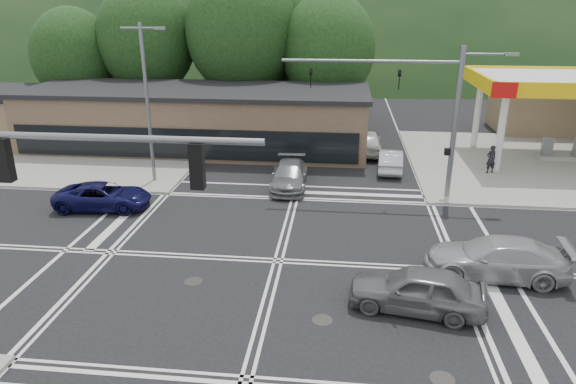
# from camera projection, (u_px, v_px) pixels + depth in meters

# --- Properties ---
(ground) EXTENTS (120.00, 120.00, 0.00)m
(ground) POSITION_uv_depth(u_px,v_px,m) (278.00, 261.00, 21.08)
(ground) COLOR black
(ground) RESTS_ON ground
(sidewalk_ne) EXTENTS (16.00, 16.00, 0.15)m
(sidewalk_ne) POSITION_uv_depth(u_px,v_px,m) (534.00, 164.00, 33.52)
(sidewalk_ne) COLOR gray
(sidewalk_ne) RESTS_ON ground
(sidewalk_nw) EXTENTS (16.00, 16.00, 0.15)m
(sidewalk_nw) POSITION_uv_depth(u_px,v_px,m) (96.00, 150.00, 36.56)
(sidewalk_nw) COLOR gray
(sidewalk_nw) RESTS_ON ground
(gas_station_canopy) EXTENTS (12.32, 8.34, 5.75)m
(gas_station_canopy) POSITION_uv_depth(u_px,v_px,m) (575.00, 85.00, 32.52)
(gas_station_canopy) COLOR silver
(gas_station_canopy) RESTS_ON ground
(convenience_store) EXTENTS (10.00, 6.00, 3.80)m
(convenience_store) POSITION_uv_depth(u_px,v_px,m) (560.00, 108.00, 41.70)
(convenience_store) COLOR #846B4F
(convenience_store) RESTS_ON ground
(commercial_row) EXTENTS (24.00, 8.00, 4.00)m
(commercial_row) POSITION_uv_depth(u_px,v_px,m) (198.00, 120.00, 37.05)
(commercial_row) COLOR brown
(commercial_row) RESTS_ON ground
(hill_north) EXTENTS (252.00, 126.00, 140.00)m
(hill_north) POSITION_uv_depth(u_px,v_px,m) (334.00, 54.00, 104.98)
(hill_north) COLOR #183317
(hill_north) RESTS_ON ground
(tree_n_a) EXTENTS (8.00, 8.00, 11.75)m
(tree_n_a) POSITION_uv_depth(u_px,v_px,m) (146.00, 39.00, 42.40)
(tree_n_a) COLOR #382619
(tree_n_a) RESTS_ON ground
(tree_n_b) EXTENTS (9.00, 9.00, 12.98)m
(tree_n_b) POSITION_uv_depth(u_px,v_px,m) (241.00, 31.00, 41.36)
(tree_n_b) COLOR #382619
(tree_n_b) RESTS_ON ground
(tree_n_c) EXTENTS (7.60, 7.60, 10.87)m
(tree_n_c) POSITION_uv_depth(u_px,v_px,m) (328.00, 49.00, 41.10)
(tree_n_c) COLOR #382619
(tree_n_c) RESTS_ON ground
(tree_n_d) EXTENTS (6.80, 6.80, 9.76)m
(tree_n_d) POSITION_uv_depth(u_px,v_px,m) (74.00, 56.00, 42.53)
(tree_n_d) COLOR #382619
(tree_n_d) RESTS_ON ground
(tree_n_e) EXTENTS (8.40, 8.40, 11.98)m
(tree_n_e) POSITION_uv_depth(u_px,v_px,m) (295.00, 37.00, 44.91)
(tree_n_e) COLOR #382619
(tree_n_e) RESTS_ON ground
(streetlight_nw) EXTENTS (2.50, 0.25, 9.00)m
(streetlight_nw) POSITION_uv_depth(u_px,v_px,m) (148.00, 97.00, 28.58)
(streetlight_nw) COLOR slate
(streetlight_nw) RESTS_ON ground
(signal_mast_ne) EXTENTS (11.65, 0.30, 8.00)m
(signal_mast_ne) POSITION_uv_depth(u_px,v_px,m) (432.00, 104.00, 26.26)
(signal_mast_ne) COLOR slate
(signal_mast_ne) RESTS_ON ground
(car_blue_west) EXTENTS (4.94, 2.57, 1.33)m
(car_blue_west) POSITION_uv_depth(u_px,v_px,m) (103.00, 196.00, 26.26)
(car_blue_west) COLOR #0E0E3E
(car_blue_west) RESTS_ON ground
(car_grey_center) EXTENTS (4.86, 2.61, 1.57)m
(car_grey_center) POSITION_uv_depth(u_px,v_px,m) (417.00, 289.00, 17.50)
(car_grey_center) COLOR slate
(car_grey_center) RESTS_ON ground
(car_silver_east) EXTENTS (5.48, 2.58, 1.55)m
(car_silver_east) POSITION_uv_depth(u_px,v_px,m) (496.00, 258.00, 19.67)
(car_silver_east) COLOR #9EA1A5
(car_silver_east) RESTS_ON ground
(car_queue_a) EXTENTS (1.75, 4.24, 1.37)m
(car_queue_a) POSITION_uv_depth(u_px,v_px,m) (390.00, 160.00, 32.20)
(car_queue_a) COLOR #B7B9BF
(car_queue_a) RESTS_ON ground
(car_queue_b) EXTENTS (2.04, 4.90, 1.66)m
(car_queue_b) POSITION_uv_depth(u_px,v_px,m) (367.00, 142.00, 35.91)
(car_queue_b) COLOR silver
(car_queue_b) RESTS_ON ground
(car_northbound) EXTENTS (2.14, 4.89, 1.40)m
(car_northbound) POSITION_uv_depth(u_px,v_px,m) (289.00, 175.00, 29.28)
(car_northbound) COLOR slate
(car_northbound) RESTS_ON ground
(pedestrian) EXTENTS (0.73, 0.60, 1.73)m
(pedestrian) POSITION_uv_depth(u_px,v_px,m) (491.00, 159.00, 31.22)
(pedestrian) COLOR black
(pedestrian) RESTS_ON sidewalk_ne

